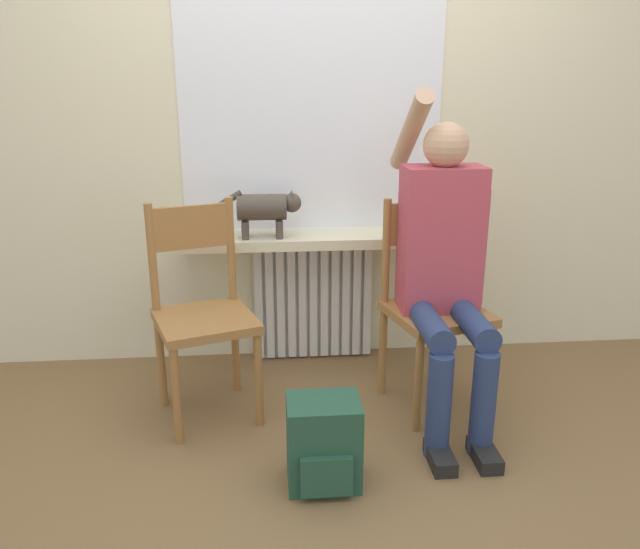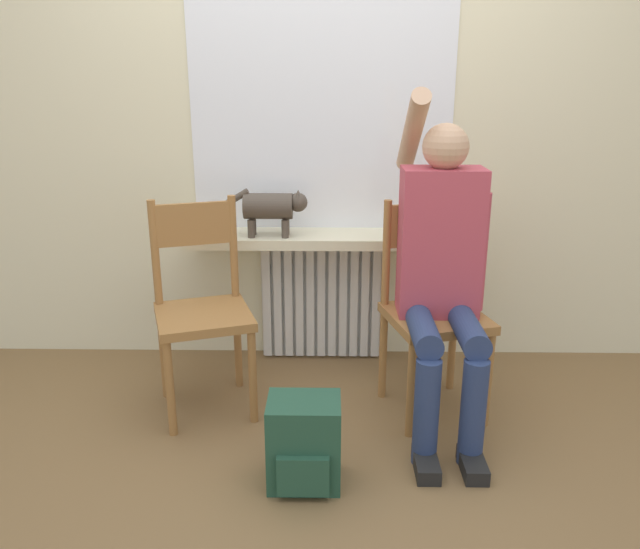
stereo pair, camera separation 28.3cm
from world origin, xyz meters
TOP-DOWN VIEW (x-y plane):
  - ground_plane at (0.00, 0.00)m, footprint 12.00×12.00m
  - wall_with_window at (0.00, 1.23)m, footprint 7.00×0.06m
  - radiator at (0.00, 1.15)m, footprint 0.63×0.08m
  - windowsill at (0.00, 1.06)m, footprint 1.35×0.29m
  - window_glass at (0.00, 1.20)m, footprint 1.30×0.01m
  - chair_left at (-0.53, 0.61)m, footprint 0.51×0.51m
  - chair_right at (0.50, 0.61)m, footprint 0.49×0.49m
  - person at (0.51, 0.50)m, footprint 0.36×0.97m
  - cat at (-0.24, 1.00)m, footprint 0.44×0.13m
  - backpack at (-0.05, 0.03)m, footprint 0.27×0.23m

SIDE VIEW (x-z plane):
  - ground_plane at x=0.00m, z-range 0.00..0.00m
  - backpack at x=-0.05m, z-range 0.00..0.34m
  - radiator at x=0.00m, z-range 0.00..0.66m
  - chair_left at x=-0.53m, z-range 0.01..0.96m
  - chair_right at x=0.50m, z-range 0.01..0.96m
  - windowsill at x=0.00m, z-range 0.66..0.71m
  - person at x=0.51m, z-range 0.01..1.43m
  - cat at x=-0.24m, z-range 0.74..0.97m
  - wall_with_window at x=0.00m, z-range 0.00..2.70m
  - window_glass at x=0.00m, z-range 0.71..2.07m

